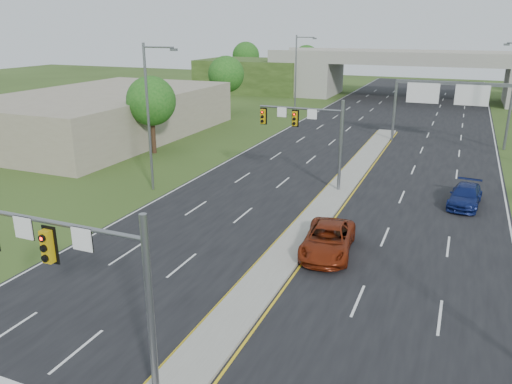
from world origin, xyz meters
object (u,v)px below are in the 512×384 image
object	(u,v)px
sign_gantry	(450,96)
car_far_b	(465,196)
signal_mast_near	(87,272)
signal_mast_far	(312,129)
car_far_a	(328,240)
overpass	(416,78)

from	to	relation	value
sign_gantry	car_far_b	world-z (taller)	sign_gantry
signal_mast_near	car_far_b	world-z (taller)	signal_mast_near
signal_mast_far	car_far_a	world-z (taller)	signal_mast_far
signal_mast_near	sign_gantry	bearing A→B (deg)	78.75
signal_mast_far	car_far_a	size ratio (longest dim) A/B	1.24
overpass	car_far_b	xyz separation A→B (m)	(9.01, -54.67, -2.82)
overpass	car_far_a	distance (m)	66.11
signal_mast_near	car_far_b	size ratio (longest dim) A/B	1.43
sign_gantry	car_far_b	bearing A→B (deg)	-83.21
sign_gantry	car_far_a	world-z (taller)	sign_gantry
car_far_a	car_far_b	world-z (taller)	car_far_a
signal_mast_near	car_far_a	size ratio (longest dim) A/B	1.24
signal_mast_far	car_far_a	bearing A→B (deg)	-68.48
overpass	car_far_b	distance (m)	55.48
car_far_b	sign_gantry	bearing A→B (deg)	102.62
signal_mast_near	sign_gantry	size ratio (longest dim) A/B	0.60
signal_mast_near	car_far_a	world-z (taller)	signal_mast_near
signal_mast_far	sign_gantry	xyz separation A→B (m)	(8.95, 19.99, 0.51)
overpass	car_far_b	bearing A→B (deg)	-80.64
signal_mast_near	sign_gantry	xyz separation A→B (m)	(8.95, 44.99, 0.51)
signal_mast_far	car_far_b	world-z (taller)	signal_mast_far
overpass	car_far_a	size ratio (longest dim) A/B	14.13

